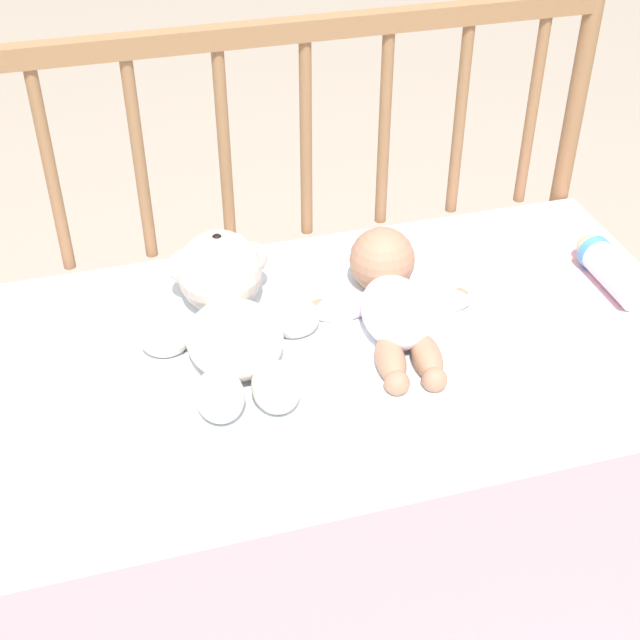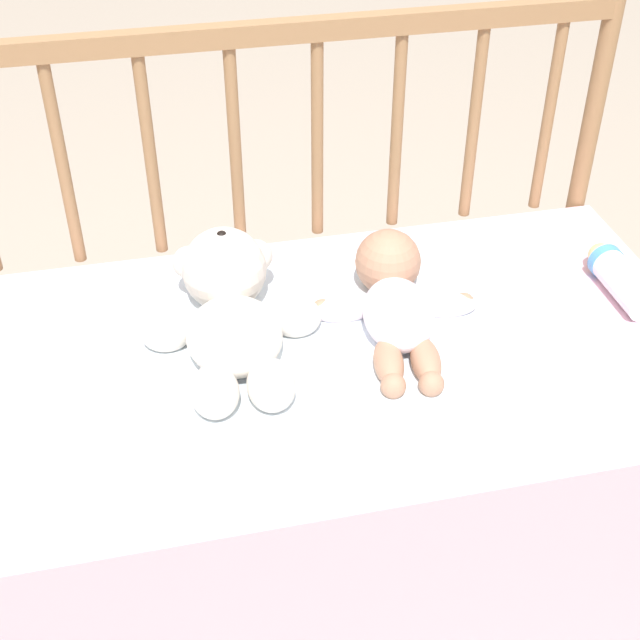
{
  "view_description": "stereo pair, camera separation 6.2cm",
  "coord_description": "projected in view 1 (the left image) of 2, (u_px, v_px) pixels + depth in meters",
  "views": [
    {
      "loc": [
        -0.3,
        -1.07,
        1.44
      ],
      "look_at": [
        0.0,
        0.01,
        0.59
      ],
      "focal_mm": 50.0,
      "sensor_mm": 36.0,
      "label": 1
    },
    {
      "loc": [
        -0.24,
        -1.08,
        1.44
      ],
      "look_at": [
        0.0,
        0.01,
        0.59
      ],
      "focal_mm": 50.0,
      "sensor_mm": 36.0,
      "label": 2
    }
  ],
  "objects": [
    {
      "name": "ground_plane",
      "position": [
        321.0,
        560.0,
        1.75
      ],
      "size": [
        12.0,
        12.0,
        0.0
      ],
      "primitive_type": "plane",
      "color": "tan"
    },
    {
      "name": "blanket",
      "position": [
        309.0,
        345.0,
        1.44
      ],
      "size": [
        0.74,
        0.5,
        0.01
      ],
      "color": "white",
      "rests_on": "crib_mattress"
    },
    {
      "name": "baby_bottle",
      "position": [
        610.0,
        268.0,
        1.57
      ],
      "size": [
        0.06,
        0.19,
        0.06
      ],
      "color": "white",
      "rests_on": "crib_mattress"
    },
    {
      "name": "teddy_bear",
      "position": [
        229.0,
        311.0,
        1.43
      ],
      "size": [
        0.3,
        0.39,
        0.15
      ],
      "color": "silver",
      "rests_on": "crib_mattress"
    },
    {
      "name": "crib_rail",
      "position": [
        267.0,
        177.0,
        1.63
      ],
      "size": [
        1.27,
        0.04,
        0.95
      ],
      "color": "#997047",
      "rests_on": "ground_plane"
    },
    {
      "name": "baby",
      "position": [
        392.0,
        298.0,
        1.48
      ],
      "size": [
        0.29,
        0.36,
        0.11
      ],
      "color": "white",
      "rests_on": "crib_mattress"
    },
    {
      "name": "crib_mattress",
      "position": [
        321.0,
        467.0,
        1.59
      ],
      "size": [
        1.27,
        0.68,
        0.53
      ],
      "color": "#EDB7C6",
      "rests_on": "ground_plane"
    }
  ]
}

